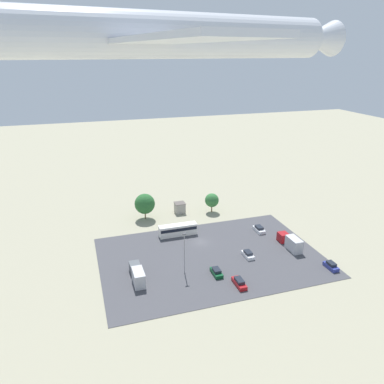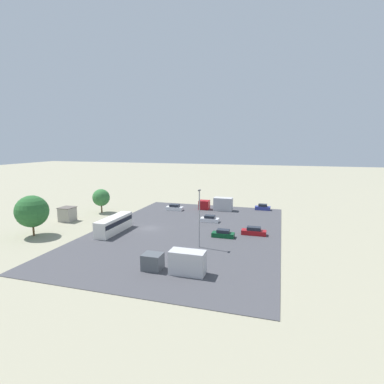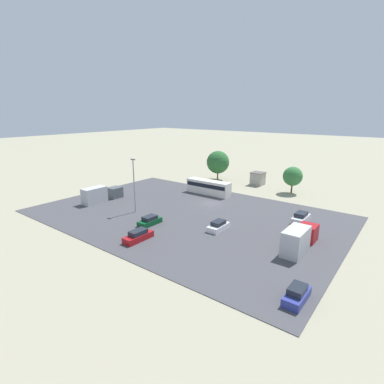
{
  "view_description": "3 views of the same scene",
  "coord_description": "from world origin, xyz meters",
  "px_view_note": "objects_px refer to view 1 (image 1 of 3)",
  "views": [
    {
      "loc": [
        29.03,
        83.86,
        47.38
      ],
      "look_at": [
        11.86,
        30.12,
        26.34
      ],
      "focal_mm": 35.0,
      "sensor_mm": 36.0,
      "label": 1
    },
    {
      "loc": [
        55.66,
        25.87,
        17.62
      ],
      "look_at": [
        -3.17,
        8.34,
        7.69
      ],
      "focal_mm": 28.0,
      "sensor_mm": 36.0,
      "label": 2
    },
    {
      "loc": [
        -32.51,
        48.51,
        18.36
      ],
      "look_at": [
        0.87,
        5.2,
        3.46
      ],
      "focal_mm": 28.0,
      "sensor_mm": 36.0,
      "label": 3
    }
  ],
  "objects_px": {
    "parked_car_4": "(216,272)",
    "parked_truck_1": "(137,275)",
    "parked_car_1": "(331,266)",
    "parked_truck_0": "(291,242)",
    "shed_building": "(180,208)",
    "parked_car_0": "(239,283)",
    "bus": "(178,230)",
    "parked_car_2": "(259,229)",
    "airplane": "(148,35)",
    "parked_car_3": "(248,254)"
  },
  "relations": [
    {
      "from": "shed_building",
      "to": "parked_car_1",
      "type": "distance_m",
      "value": 49.0
    },
    {
      "from": "shed_building",
      "to": "parked_car_0",
      "type": "bearing_deg",
      "value": 91.83
    },
    {
      "from": "parked_car_0",
      "to": "parked_car_1",
      "type": "height_order",
      "value": "parked_car_1"
    },
    {
      "from": "parked_car_3",
      "to": "parked_truck_1",
      "type": "distance_m",
      "value": 27.81
    },
    {
      "from": "parked_car_1",
      "to": "parked_car_0",
      "type": "bearing_deg",
      "value": -0.74
    },
    {
      "from": "parked_truck_0",
      "to": "parked_truck_1",
      "type": "xyz_separation_m",
      "value": [
        40.17,
        2.71,
        -0.08
      ]
    },
    {
      "from": "parked_car_3",
      "to": "parked_truck_0",
      "type": "xyz_separation_m",
      "value": [
        -12.44,
        -0.74,
        0.95
      ]
    },
    {
      "from": "parked_car_4",
      "to": "airplane",
      "type": "xyz_separation_m",
      "value": [
        21.02,
        36.0,
        48.02
      ]
    },
    {
      "from": "parked_car_3",
      "to": "parked_car_4",
      "type": "xyz_separation_m",
      "value": [
        10.26,
        5.03,
        -0.0
      ]
    },
    {
      "from": "parked_truck_0",
      "to": "airplane",
      "type": "height_order",
      "value": "airplane"
    },
    {
      "from": "parked_truck_0",
      "to": "parked_car_0",
      "type": "bearing_deg",
      "value": -150.12
    },
    {
      "from": "parked_truck_0",
      "to": "parked_car_4",
      "type": "bearing_deg",
      "value": -165.73
    },
    {
      "from": "shed_building",
      "to": "parked_car_0",
      "type": "xyz_separation_m",
      "value": [
        -1.34,
        42.07,
        -0.91
      ]
    },
    {
      "from": "parked_car_1",
      "to": "parked_truck_0",
      "type": "height_order",
      "value": "parked_truck_0"
    },
    {
      "from": "shed_building",
      "to": "parked_truck_0",
      "type": "bearing_deg",
      "value": 124.09
    },
    {
      "from": "parked_car_0",
      "to": "parked_car_2",
      "type": "xyz_separation_m",
      "value": [
        -16.21,
        -22.26,
        0.0
      ]
    },
    {
      "from": "parked_car_0",
      "to": "parked_truck_0",
      "type": "xyz_separation_m",
      "value": [
        -19.53,
        -11.22,
        0.92
      ]
    },
    {
      "from": "parked_car_3",
      "to": "parked_truck_0",
      "type": "relative_size",
      "value": 0.46
    },
    {
      "from": "bus",
      "to": "parked_truck_0",
      "type": "relative_size",
      "value": 1.18
    },
    {
      "from": "parked_car_4",
      "to": "parked_truck_1",
      "type": "xyz_separation_m",
      "value": [
        17.47,
        -3.06,
        0.87
      ]
    },
    {
      "from": "bus",
      "to": "parked_car_1",
      "type": "xyz_separation_m",
      "value": [
        -29.45,
        27.29,
        -1.01
      ]
    },
    {
      "from": "parked_car_3",
      "to": "airplane",
      "type": "xyz_separation_m",
      "value": [
        31.28,
        41.03,
        48.02
      ]
    },
    {
      "from": "parked_car_1",
      "to": "parked_car_2",
      "type": "relative_size",
      "value": 0.9
    },
    {
      "from": "parked_car_4",
      "to": "parked_car_2",
      "type": "bearing_deg",
      "value": 40.95
    },
    {
      "from": "bus",
      "to": "parked_truck_1",
      "type": "distance_m",
      "value": 23.44
    },
    {
      "from": "parked_car_0",
      "to": "airplane",
      "type": "height_order",
      "value": "airplane"
    },
    {
      "from": "shed_building",
      "to": "airplane",
      "type": "height_order",
      "value": "airplane"
    },
    {
      "from": "airplane",
      "to": "parked_car_1",
      "type": "bearing_deg",
      "value": 113.84
    },
    {
      "from": "bus",
      "to": "airplane",
      "type": "relative_size",
      "value": 0.27
    },
    {
      "from": "airplane",
      "to": "parked_truck_1",
      "type": "bearing_deg",
      "value": 166.12
    },
    {
      "from": "bus",
      "to": "airplane",
      "type": "height_order",
      "value": "airplane"
    },
    {
      "from": "parked_car_0",
      "to": "parked_truck_1",
      "type": "xyz_separation_m",
      "value": [
        20.64,
        -8.51,
        0.84
      ]
    },
    {
      "from": "parked_car_0",
      "to": "parked_truck_0",
      "type": "distance_m",
      "value": 22.55
    },
    {
      "from": "shed_building",
      "to": "parked_truck_1",
      "type": "bearing_deg",
      "value": 60.11
    },
    {
      "from": "parked_car_1",
      "to": "parked_car_3",
      "type": "bearing_deg",
      "value": -33.72
    },
    {
      "from": "parked_car_1",
      "to": "airplane",
      "type": "xyz_separation_m",
      "value": [
        47.43,
        30.25,
        47.97
      ]
    },
    {
      "from": "shed_building",
      "to": "parked_car_2",
      "type": "distance_m",
      "value": 26.48
    },
    {
      "from": "parked_car_0",
      "to": "parked_car_2",
      "type": "height_order",
      "value": "parked_car_2"
    },
    {
      "from": "parked_car_4",
      "to": "parked_truck_0",
      "type": "relative_size",
      "value": 0.47
    },
    {
      "from": "parked_truck_0",
      "to": "parked_car_2",
      "type": "bearing_deg",
      "value": 106.79
    },
    {
      "from": "parked_car_3",
      "to": "airplane",
      "type": "height_order",
      "value": "airplane"
    },
    {
      "from": "bus",
      "to": "parked_car_2",
      "type": "height_order",
      "value": "bus"
    },
    {
      "from": "parked_car_1",
      "to": "parked_truck_0",
      "type": "xyz_separation_m",
      "value": [
        3.71,
        -11.52,
        0.91
      ]
    },
    {
      "from": "parked_car_2",
      "to": "parked_car_3",
      "type": "height_order",
      "value": "parked_car_2"
    },
    {
      "from": "parked_car_4",
      "to": "parked_truck_1",
      "type": "height_order",
      "value": "parked_truck_1"
    },
    {
      "from": "bus",
      "to": "airplane",
      "type": "xyz_separation_m",
      "value": [
        17.98,
        57.54,
        46.96
      ]
    },
    {
      "from": "shed_building",
      "to": "bus",
      "type": "xyz_separation_m",
      "value": [
        4.86,
        15.08,
        0.12
      ]
    },
    {
      "from": "shed_building",
      "to": "parked_truck_0",
      "type": "xyz_separation_m",
      "value": [
        -20.88,
        30.85,
        0.01
      ]
    },
    {
      "from": "shed_building",
      "to": "bus",
      "type": "relative_size",
      "value": 0.31
    },
    {
      "from": "bus",
      "to": "parked_car_0",
      "type": "bearing_deg",
      "value": 12.95
    }
  ]
}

